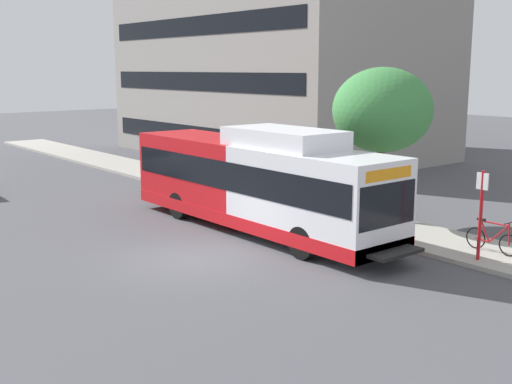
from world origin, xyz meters
name	(u,v)px	position (x,y,z in m)	size (l,w,h in m)	color
ground_plane	(81,213)	(0.00, 8.00, 0.00)	(120.00, 120.00, 0.00)	#4C4C51
sidewalk_curb	(252,197)	(7.00, 6.00, 0.07)	(3.00, 56.00, 0.14)	#A8A399
transit_bus	(257,182)	(3.60, 1.46, 1.70)	(2.58, 12.25, 3.65)	white
bus_stop_sign_pole	(481,209)	(6.03, -5.63, 1.65)	(0.10, 0.36, 2.60)	red
bicycle_parked	(492,239)	(7.03, -5.47, 0.56)	(0.52, 1.76, 1.02)	black
street_tree_near_stop	(382,110)	(7.78, -0.45, 4.10)	(3.55, 3.55, 5.48)	#4C3823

